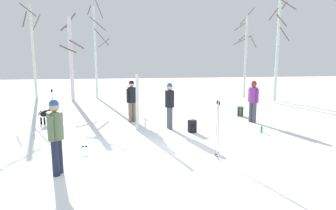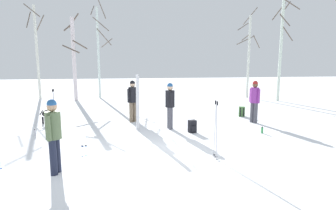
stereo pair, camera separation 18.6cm
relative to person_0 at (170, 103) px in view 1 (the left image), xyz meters
name	(u,v)px [view 1 (the left image)]	position (x,y,z in m)	size (l,w,h in m)	color
ground_plane	(156,154)	(-0.82, -2.79, -0.98)	(60.00, 60.00, 0.00)	white
person_0	(170,103)	(0.00, 0.00, 0.00)	(0.34, 0.52, 1.72)	#4C4C56
person_1	(132,98)	(-1.35, 1.37, 0.00)	(0.43, 0.36, 1.72)	#72604C
person_2	(253,99)	(3.54, 0.55, 0.00)	(0.34, 0.49, 1.72)	#4C4C56
person_3	(56,132)	(-3.19, -3.77, 0.00)	(0.34, 0.51, 1.72)	#1E2338
dog	(46,114)	(-4.80, 1.70, -0.59)	(0.43, 0.85, 0.57)	black
ski_pair_planted_0	(137,103)	(-1.19, -0.01, 0.03)	(0.14, 0.10, 2.04)	white
ski_pair_lying_1	(84,146)	(-2.88, -1.74, -0.97)	(0.47, 1.89, 0.05)	blue
ski_poles_0	(218,128)	(0.71, -3.33, -0.16)	(0.07, 0.25, 1.53)	#B2B2BC
ski_poles_1	(53,108)	(-4.25, 0.58, -0.18)	(0.07, 0.24, 1.49)	#B2B2BC
backpack_0	(192,126)	(0.71, -0.65, -0.77)	(0.30, 0.33, 0.44)	black
backpack_1	(240,111)	(3.55, 1.81, -0.77)	(0.31, 0.33, 0.44)	#4C7F3F
water_bottle_0	(34,133)	(-4.69, -0.35, -0.87)	(0.06, 0.06, 0.23)	silver
water_bottle_1	(262,130)	(3.12, -1.10, -0.87)	(0.07, 0.07, 0.23)	green
birch_tree_0	(33,50)	(-7.27, 9.11, 2.12)	(1.04, 1.07, 5.90)	silver
birch_tree_1	(71,58)	(-4.78, 7.93, 1.67)	(1.38, 1.32, 5.32)	silver
birch_tree_2	(96,50)	(-3.38, 8.90, 2.14)	(1.32, 1.80, 6.22)	silver
birch_tree_3	(246,54)	(6.37, 7.80, 1.89)	(1.50, 1.50, 5.90)	silver
birch_tree_4	(278,47)	(7.62, 6.00, 2.30)	(1.31, 1.16, 6.12)	silver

